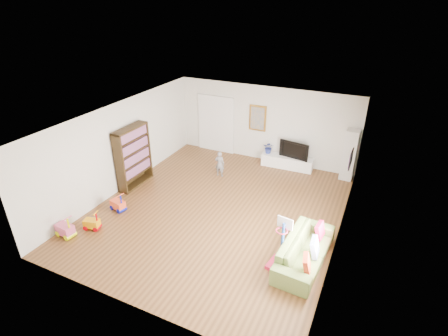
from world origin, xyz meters
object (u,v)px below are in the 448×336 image
at_px(media_console, 287,162).
at_px(bookshelf, 133,157).
at_px(sofa, 305,250).
at_px(basketball_hoop, 280,245).

height_order(media_console, bookshelf, bookshelf).
distance_m(bookshelf, sofa, 5.90).
relative_size(media_console, bookshelf, 0.92).
relative_size(sofa, basketball_hoop, 1.78).
height_order(sofa, basketball_hoop, basketball_hoop).
xyz_separation_m(bookshelf, basketball_hoop, (5.24, -1.68, -0.36)).
bearing_deg(bookshelf, sofa, -12.00).
bearing_deg(media_console, sofa, -71.22).
xyz_separation_m(media_console, basketball_hoop, (1.21, -4.91, 0.40)).
xyz_separation_m(media_console, bookshelf, (-4.02, -3.22, 0.76)).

